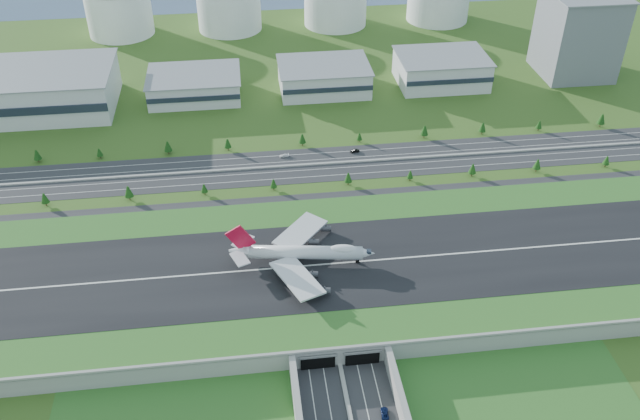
{
  "coord_description": "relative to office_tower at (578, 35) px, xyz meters",
  "views": [
    {
      "loc": [
        -29.33,
        -222.66,
        197.97
      ],
      "look_at": [
        3.02,
        35.0,
        12.13
      ],
      "focal_mm": 38.0,
      "sensor_mm": 36.0,
      "label": 1
    }
  ],
  "objects": [
    {
      "name": "fuel_tank_a",
      "position": [
        -320.0,
        115.0,
        -10.0
      ],
      "size": [
        50.0,
        50.0,
        35.0
      ],
      "primitive_type": "cylinder",
      "color": "white",
      "rests_on": "ground"
    },
    {
      "name": "fuel_tank_b",
      "position": [
        -235.0,
        115.0,
        -10.0
      ],
      "size": [
        50.0,
        50.0,
        35.0
      ],
      "primitive_type": "cylinder",
      "color": "white",
      "rests_on": "ground"
    },
    {
      "name": "hangar_mid_c",
      "position": [
        -95.0,
        -5.0,
        -18.0
      ],
      "size": [
        58.0,
        42.0,
        19.0
      ],
      "primitive_type": "cube",
      "color": "silver",
      "rests_on": "ground"
    },
    {
      "name": "office_tower",
      "position": [
        0.0,
        0.0,
        0.0
      ],
      "size": [
        46.0,
        46.0,
        55.0
      ],
      "primitive_type": "cube",
      "color": "slate",
      "rests_on": "ground"
    },
    {
      "name": "north_expressway",
      "position": [
        -200.0,
        -100.0,
        -27.44
      ],
      "size": [
        560.0,
        36.0,
        0.12
      ],
      "primitive_type": "cube",
      "color": "#28282B",
      "rests_on": "ground"
    },
    {
      "name": "airfield_deck",
      "position": [
        -200.0,
        -195.09,
        -23.38
      ],
      "size": [
        520.0,
        100.0,
        9.2
      ],
      "color": "gray",
      "rests_on": "ground"
    },
    {
      "name": "ground",
      "position": [
        -200.0,
        -195.0,
        -27.5
      ],
      "size": [
        1200.0,
        1200.0,
        0.0
      ],
      "primitive_type": "plane",
      "color": "#2B5119",
      "rests_on": "ground"
    },
    {
      "name": "car_7",
      "position": [
        -208.55,
        -89.35,
        -26.6
      ],
      "size": [
        5.58,
        2.79,
        1.56
      ],
      "primitive_type": "imported",
      "rotation": [
        0.0,
        0.0,
        -1.46
      ],
      "color": "white",
      "rests_on": "ground"
    },
    {
      "name": "hangar_mid_b",
      "position": [
        -175.0,
        -5.0,
        -19.0
      ],
      "size": [
        58.0,
        42.0,
        17.0
      ],
      "primitive_type": "cube",
      "color": "silver",
      "rests_on": "ground"
    },
    {
      "name": "tree_row",
      "position": [
        -197.32,
        -99.14,
        -22.77
      ],
      "size": [
        499.3,
        48.66,
        8.5
      ],
      "color": "#3D2819",
      "rests_on": "ground"
    },
    {
      "name": "boeing_747",
      "position": [
        -208.93,
        -192.14,
        -13.86
      ],
      "size": [
        63.93,
        60.03,
        19.84
      ],
      "rotation": [
        0.0,
        0.0,
        -0.14
      ],
      "color": "silver",
      "rests_on": "airfield_deck"
    },
    {
      "name": "hangar_mid_a",
      "position": [
        -260.0,
        -5.0,
        -20.0
      ],
      "size": [
        58.0,
        42.0,
        15.0
      ],
      "primitive_type": "cube",
      "color": "silver",
      "rests_on": "ground"
    },
    {
      "name": "fuel_tank_c",
      "position": [
        -150.0,
        115.0,
        -10.0
      ],
      "size": [
        50.0,
        50.0,
        35.0
      ],
      "primitive_type": "cylinder",
      "color": "white",
      "rests_on": "ground"
    },
    {
      "name": "car_5",
      "position": [
        -168.17,
        -89.5,
        -26.53
      ],
      "size": [
        5.34,
        2.49,
        1.69
      ],
      "primitive_type": "imported",
      "rotation": [
        0.0,
        0.0,
        -1.43
      ],
      "color": "black",
      "rests_on": "ground"
    },
    {
      "name": "car_2",
      "position": [
        -187.7,
        -269.53,
        -26.6
      ],
      "size": [
        3.08,
        5.84,
        1.57
      ],
      "primitive_type": "imported",
      "rotation": [
        0.0,
        0.0,
        3.05
      ],
      "color": "#0C183D",
      "rests_on": "ground"
    },
    {
      "name": "hangar_west",
      "position": [
        -370.0,
        -10.0,
        -15.0
      ],
      "size": [
        120.0,
        60.0,
        25.0
      ],
      "primitive_type": "cube",
      "color": "silver",
      "rests_on": "ground"
    }
  ]
}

